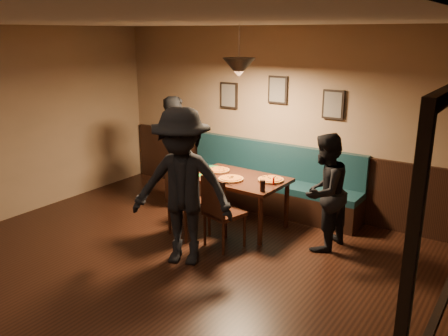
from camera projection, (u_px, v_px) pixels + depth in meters
name	position (u px, v px, depth m)	size (l,w,h in m)	color
floor	(117.00, 299.00, 4.90)	(7.00, 7.00, 0.00)	black
ceiling	(96.00, 20.00, 4.11)	(7.00, 7.00, 0.00)	silver
wall_back	(278.00, 119.00, 7.28)	(6.00, 6.00, 0.00)	#8C704F
wall_right	(442.00, 251.00, 2.88)	(7.00, 7.00, 0.00)	#8C704F
wainscot	(275.00, 174.00, 7.51)	(5.88, 0.06, 1.00)	black
booth_bench	(267.00, 178.00, 7.30)	(3.00, 0.60, 1.00)	#0F232D
window_glass	(447.00, 209.00, 3.29)	(2.40, 2.40, 0.00)	black
picture_left	(229.00, 95.00, 7.66)	(0.32, 0.04, 0.42)	black
picture_center	(278.00, 90.00, 7.13)	(0.32, 0.04, 0.42)	black
picture_right	(333.00, 105.00, 6.69)	(0.32, 0.04, 0.42)	black
pendant_lamp	(239.00, 67.00, 6.16)	(0.44, 0.44, 0.25)	black
dining_table	(238.00, 202.00, 6.68)	(1.36, 0.87, 0.73)	black
chair_near_left	(189.00, 199.00, 6.33)	(0.46, 0.46, 1.04)	black
chair_near_right	(225.00, 211.00, 5.99)	(0.43, 0.43, 0.97)	black
diner_left	(178.00, 152.00, 7.33)	(0.64, 0.42, 1.76)	black
diner_right	(324.00, 192.00, 5.88)	(0.74, 0.57, 1.52)	black
diner_front	(182.00, 187.00, 5.47)	(1.23, 0.70, 1.90)	black
pizza_a	(219.00, 170.00, 6.87)	(0.33, 0.33, 0.04)	orange
pizza_b	(231.00, 179.00, 6.46)	(0.35, 0.35, 0.04)	orange
pizza_c	(271.00, 180.00, 6.42)	(0.36, 0.36, 0.04)	orange
soda_glass	(263.00, 186.00, 6.00)	(0.07, 0.07, 0.15)	black
tabasco_bottle	(274.00, 181.00, 6.25)	(0.03, 0.03, 0.12)	#A40A05
napkin_a	(213.00, 167.00, 7.09)	(0.14, 0.14, 0.01)	#1C6A30
napkin_b	(198.00, 175.00, 6.68)	(0.14, 0.14, 0.01)	#1E7126
cutlery_set	(222.00, 183.00, 6.32)	(0.02, 0.17, 0.00)	silver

